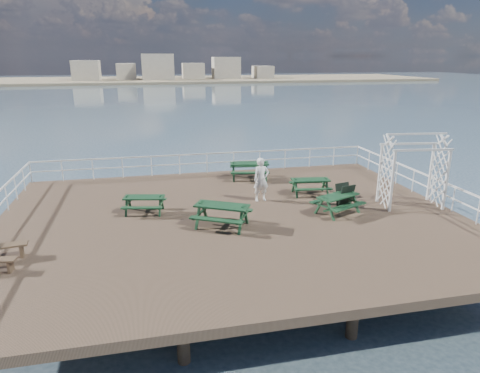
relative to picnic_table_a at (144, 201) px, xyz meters
name	(u,v)px	position (x,y,z in m)	size (l,w,h in m)	color
ground	(232,220)	(3.37, -1.24, -0.65)	(18.00, 14.00, 0.30)	brown
sea_backdrop	(189,76)	(15.91, 132.83, -1.00)	(300.00, 300.00, 9.20)	#3B5163
railing	(219,178)	(3.30, 1.33, 0.37)	(17.77, 13.76, 1.10)	silver
picnic_table_a	(144,201)	(0.00, 0.00, 0.00)	(1.83, 1.59, 0.78)	#13351D
picnic_table_b	(249,167)	(5.33, 3.98, 0.11)	(2.20, 1.89, 0.95)	#13351D
picnic_table_c	(310,183)	(7.41, 0.79, 0.03)	(1.85, 1.56, 0.83)	#13351D
picnic_table_d	(222,211)	(2.80, -2.11, 0.12)	(2.50, 2.35, 0.96)	#13351D
picnic_table_e	(338,200)	(7.59, -1.73, 0.06)	(2.21, 2.03, 0.87)	#13351D
trellis_arbor	(413,174)	(10.97, -1.53, 0.88)	(2.64, 1.64, 3.10)	silver
sandwich_board	(345,197)	(8.07, -1.34, 0.03)	(0.76, 0.63, 1.09)	black
person	(261,180)	(5.00, 0.46, 0.46)	(0.70, 0.46, 1.91)	white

